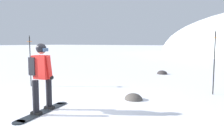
{
  "coord_description": "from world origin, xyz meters",
  "views": [
    {
      "loc": [
        3.73,
        -3.55,
        1.72
      ],
      "look_at": [
        -0.15,
        3.0,
        1.0
      ],
      "focal_mm": 33.99,
      "sensor_mm": 36.0,
      "label": 1
    }
  ],
  "objects_px": {
    "snowboarder_main": "(41,76)",
    "piste_marker_far": "(214,58)",
    "rock_mid": "(162,74)",
    "piste_marker_near": "(30,57)",
    "rock_dark": "(133,100)"
  },
  "relations": [
    {
      "from": "piste_marker_near",
      "to": "rock_dark",
      "type": "distance_m",
      "value": 4.54
    },
    {
      "from": "snowboarder_main",
      "to": "rock_mid",
      "type": "relative_size",
      "value": 3.13
    },
    {
      "from": "rock_dark",
      "to": "rock_mid",
      "type": "distance_m",
      "value": 5.74
    },
    {
      "from": "snowboarder_main",
      "to": "piste_marker_near",
      "type": "xyz_separation_m",
      "value": [
        -2.9,
        1.98,
        0.24
      ]
    },
    {
      "from": "piste_marker_far",
      "to": "rock_mid",
      "type": "height_order",
      "value": "piste_marker_far"
    },
    {
      "from": "piste_marker_far",
      "to": "rock_dark",
      "type": "height_order",
      "value": "piste_marker_far"
    },
    {
      "from": "piste_marker_near",
      "to": "piste_marker_far",
      "type": "distance_m",
      "value": 6.76
    },
    {
      "from": "piste_marker_near",
      "to": "rock_dark",
      "type": "xyz_separation_m",
      "value": [
        4.38,
        0.24,
        -1.16
      ]
    },
    {
      "from": "snowboarder_main",
      "to": "piste_marker_far",
      "type": "height_order",
      "value": "piste_marker_far"
    },
    {
      "from": "rock_mid",
      "to": "snowboarder_main",
      "type": "bearing_deg",
      "value": -94.35
    },
    {
      "from": "rock_mid",
      "to": "rock_dark",
      "type": "bearing_deg",
      "value": -81.16
    },
    {
      "from": "piste_marker_far",
      "to": "rock_dark",
      "type": "relative_size",
      "value": 3.83
    },
    {
      "from": "snowboarder_main",
      "to": "piste_marker_near",
      "type": "relative_size",
      "value": 0.89
    },
    {
      "from": "rock_mid",
      "to": "piste_marker_far",
      "type": "bearing_deg",
      "value": -51.94
    },
    {
      "from": "snowboarder_main",
      "to": "piste_marker_far",
      "type": "xyz_separation_m",
      "value": [
        3.49,
        4.19,
        0.3
      ]
    }
  ]
}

